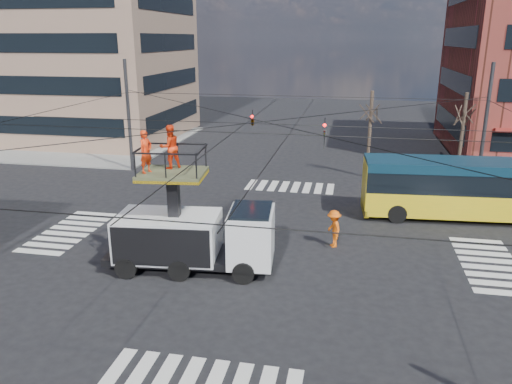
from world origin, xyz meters
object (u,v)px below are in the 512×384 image
object	(u,v)px
worker_ground	(125,233)
utility_truck	(194,224)
city_bus	(471,188)
traffic_cone	(114,240)
flagger	(334,229)

from	to	relation	value
worker_ground	utility_truck	bearing A→B (deg)	-99.14
city_bus	worker_ground	world-z (taller)	city_bus
city_bus	traffic_cone	size ratio (longest dim) A/B	17.19
utility_truck	worker_ground	distance (m)	4.00
city_bus	flagger	world-z (taller)	city_bus
flagger	utility_truck	bearing A→B (deg)	-79.94
utility_truck	city_bus	distance (m)	15.37
traffic_cone	flagger	bearing A→B (deg)	10.91
traffic_cone	worker_ground	xyz separation A→B (m)	(0.78, -0.41, 0.53)
utility_truck	worker_ground	world-z (taller)	utility_truck
city_bus	flagger	distance (m)	8.80
utility_truck	traffic_cone	size ratio (longest dim) A/B	10.82
utility_truck	traffic_cone	world-z (taller)	utility_truck
utility_truck	flagger	bearing A→B (deg)	25.76
city_bus	worker_ground	bearing A→B (deg)	-158.88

